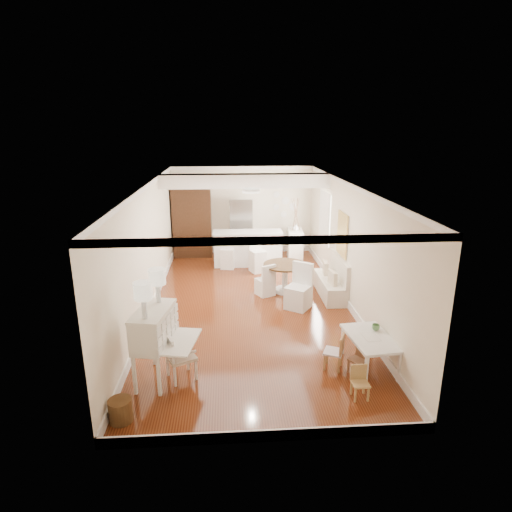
{
  "coord_description": "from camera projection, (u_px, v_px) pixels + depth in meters",
  "views": [
    {
      "loc": [
        -0.5,
        -9.17,
        3.99
      ],
      "look_at": [
        0.15,
        0.3,
        1.12
      ],
      "focal_mm": 30.0,
      "sensor_mm": 36.0,
      "label": 1
    }
  ],
  "objects": [
    {
      "name": "kids_chair_b",
      "position": [
        333.0,
        351.0,
        7.29
      ],
      "size": [
        0.41,
        0.41,
        0.64
      ],
      "primitive_type": "cube",
      "rotation": [
        0.0,
        0.0,
        -1.99
      ],
      "color": "tan",
      "rests_on": "ground"
    },
    {
      "name": "banquette",
      "position": [
        330.0,
        277.0,
        10.41
      ],
      "size": [
        0.52,
        1.6,
        0.98
      ],
      "primitive_type": "cube",
      "color": "silver",
      "rests_on": "ground"
    },
    {
      "name": "secretary_bureau",
      "position": [
        155.0,
        345.0,
        6.88
      ],
      "size": [
        1.14,
        1.15,
        1.24
      ],
      "primitive_type": "cube",
      "rotation": [
        0.0,
        0.0,
        -0.18
      ],
      "color": "white",
      "rests_on": "ground"
    },
    {
      "name": "bar_stool_left",
      "position": [
        228.0,
        253.0,
        12.46
      ],
      "size": [
        0.44,
        0.44,
        0.95
      ],
      "primitive_type": "cube",
      "rotation": [
        0.0,
        0.0,
        -0.16
      ],
      "color": "white",
      "rests_on": "ground"
    },
    {
      "name": "wicker_basket",
      "position": [
        121.0,
        410.0,
        6.01
      ],
      "size": [
        0.42,
        0.42,
        0.33
      ],
      "primitive_type": "cylinder",
      "rotation": [
        0.0,
        0.0,
        -0.29
      ],
      "color": "#55361A",
      "rests_on": "ground"
    },
    {
      "name": "slip_chair_near",
      "position": [
        298.0,
        287.0,
        9.68
      ],
      "size": [
        0.7,
        0.7,
        1.04
      ],
      "primitive_type": "cube",
      "rotation": [
        0.0,
        0.0,
        -0.61
      ],
      "color": "white",
      "rests_on": "ground"
    },
    {
      "name": "dining_table",
      "position": [
        285.0,
        278.0,
        10.66
      ],
      "size": [
        1.41,
        1.41,
        0.74
      ],
      "primitive_type": "cylinder",
      "rotation": [
        0.0,
        0.0,
        -0.37
      ],
      "color": "#452C16",
      "rests_on": "ground"
    },
    {
      "name": "slip_chair_far",
      "position": [
        265.0,
        279.0,
        10.49
      ],
      "size": [
        0.52,
        0.53,
        0.81
      ],
      "primitive_type": "cube",
      "rotation": [
        0.0,
        0.0,
        -2.66
      ],
      "color": "white",
      "rests_on": "ground"
    },
    {
      "name": "branch_vase",
      "position": [
        296.0,
        227.0,
        13.16
      ],
      "size": [
        0.2,
        0.2,
        0.19
      ],
      "primitive_type": "imported",
      "rotation": [
        0.0,
        0.0,
        0.09
      ],
      "color": "white",
      "rests_on": "sideboard"
    },
    {
      "name": "pencil_cup",
      "position": [
        376.0,
        327.0,
        7.48
      ],
      "size": [
        0.16,
        0.16,
        0.11
      ],
      "primitive_type": "imported",
      "rotation": [
        0.0,
        0.0,
        0.18
      ],
      "color": "#5E9657",
      "rests_on": "kids_table"
    },
    {
      "name": "gustavian_armchair",
      "position": [
        181.0,
        356.0,
        6.98
      ],
      "size": [
        0.61,
        0.61,
        0.8
      ],
      "primitive_type": "cube",
      "rotation": [
        0.0,
        0.0,
        2.02
      ],
      "color": "white",
      "rests_on": "ground"
    },
    {
      "name": "kids_table",
      "position": [
        370.0,
        352.0,
        7.34
      ],
      "size": [
        0.8,
        1.21,
        0.57
      ],
      "primitive_type": "cube",
      "rotation": [
        0.0,
        0.0,
        0.1
      ],
      "color": "white",
      "rests_on": "ground"
    },
    {
      "name": "bar_stool_right",
      "position": [
        258.0,
        255.0,
        12.14
      ],
      "size": [
        0.52,
        0.52,
        1.0
      ],
      "primitive_type": "cube",
      "rotation": [
        0.0,
        0.0,
        0.39
      ],
      "color": "white",
      "rests_on": "ground"
    },
    {
      "name": "kids_chair_a",
      "position": [
        357.0,
        359.0,
        7.16
      ],
      "size": [
        0.34,
        0.34,
        0.51
      ],
      "primitive_type": "cube",
      "rotation": [
        0.0,
        0.0,
        -0.99
      ],
      "color": "#976544",
      "rests_on": "ground"
    },
    {
      "name": "breakfast_counter",
      "position": [
        248.0,
        248.0,
        12.76
      ],
      "size": [
        2.05,
        0.65,
        1.03
      ],
      "primitive_type": "cube",
      "color": "white",
      "rests_on": "ground"
    },
    {
      "name": "pantry_cabinet",
      "position": [
        192.0,
        221.0,
        13.5
      ],
      "size": [
        1.2,
        0.6,
        2.3
      ],
      "primitive_type": "cube",
      "color": "#381E11",
      "rests_on": "ground"
    },
    {
      "name": "sideboard",
      "position": [
        295.0,
        245.0,
        13.33
      ],
      "size": [
        0.51,
        1.0,
        0.93
      ],
      "primitive_type": "cube",
      "rotation": [
        0.0,
        0.0,
        -0.08
      ],
      "color": "silver",
      "rests_on": "ground"
    },
    {
      "name": "fridge",
      "position": [
        252.0,
        228.0,
        13.67
      ],
      "size": [
        0.75,
        0.65,
        1.8
      ],
      "primitive_type": "imported",
      "color": "silver",
      "rests_on": "ground"
    },
    {
      "name": "room",
      "position": [
        251.0,
        219.0,
        9.68
      ],
      "size": [
        9.0,
        9.04,
        2.82
      ],
      "color": "maroon",
      "rests_on": "ground"
    },
    {
      "name": "kids_chair_c",
      "position": [
        360.0,
        383.0,
        6.49
      ],
      "size": [
        0.26,
        0.26,
        0.52
      ],
      "primitive_type": "cube",
      "rotation": [
        0.0,
        0.0,
        0.03
      ],
      "color": "tan",
      "rests_on": "ground"
    }
  ]
}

